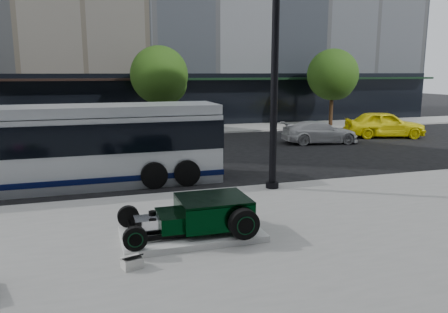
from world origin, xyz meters
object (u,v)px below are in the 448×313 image
object	(u,v)px
lamppost	(274,78)
yellow_taxi	(384,124)
hot_rod	(205,213)
transit_bus	(53,147)
white_sedan	(320,132)

from	to	relation	value
lamppost	yellow_taxi	size ratio (longest dim) A/B	1.68
yellow_taxi	hot_rod	bearing A→B (deg)	149.06
hot_rod	lamppost	distance (m)	5.98
transit_bus	yellow_taxi	distance (m)	20.47
hot_rod	transit_bus	xyz separation A→B (m)	(-3.84, 6.57, 0.79)
white_sedan	yellow_taxi	distance (m)	5.19
transit_bus	white_sedan	distance (m)	15.40
hot_rod	white_sedan	bearing A→B (deg)	50.40
hot_rod	transit_bus	size ratio (longest dim) A/B	0.27
lamppost	transit_bus	world-z (taller)	lamppost
transit_bus	lamppost	bearing A→B (deg)	-21.71
transit_bus	yellow_taxi	bearing A→B (deg)	19.39
transit_bus	hot_rod	bearing A→B (deg)	-59.70
transit_bus	white_sedan	xyz separation A→B (m)	(14.19, 5.93, -0.84)
lamppost	transit_bus	bearing A→B (deg)	158.29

